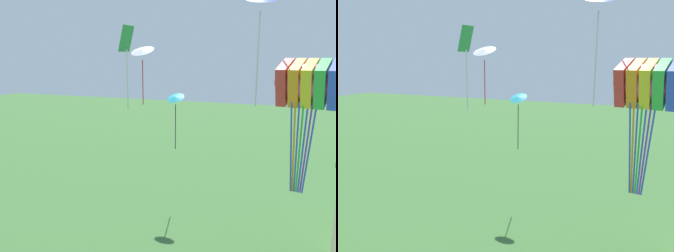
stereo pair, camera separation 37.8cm
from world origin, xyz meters
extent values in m
ellipsoid|color=#E54C8C|center=(4.45, 8.16, 7.95)|extent=(2.49, 1.96, 1.52)
cube|color=red|center=(3.71, 8.32, 7.95)|extent=(0.63, 1.58, 1.55)
cube|color=orange|center=(4.08, 8.24, 7.95)|extent=(0.63, 1.58, 1.55)
cube|color=yellow|center=(4.45, 8.16, 7.95)|extent=(0.63, 1.58, 1.55)
cube|color=green|center=(4.82, 8.08, 7.95)|extent=(0.63, 1.58, 1.55)
cylinder|color=blue|center=(4.05, 8.01, 5.81)|extent=(0.26, 0.47, 3.15)
cylinder|color=orange|center=(4.13, 7.99, 5.81)|extent=(0.20, 0.49, 3.15)
cylinder|color=blue|center=(4.21, 7.98, 5.81)|extent=(0.13, 0.50, 3.15)
cylinder|color=green|center=(4.31, 7.97, 5.81)|extent=(0.05, 0.50, 3.15)
cylinder|color=blue|center=(4.40, 7.97, 5.81)|extent=(0.13, 0.50, 3.15)
cylinder|color=purple|center=(4.50, 7.97, 5.81)|extent=(0.20, 0.49, 3.15)
cylinder|color=blue|center=(4.59, 7.97, 5.81)|extent=(0.26, 0.47, 3.15)
cone|color=#2DB2C6|center=(-2.49, 15.09, 6.41)|extent=(1.22, 1.15, 0.56)
cylinder|color=#2D2D33|center=(-2.49, 15.09, 4.62)|extent=(0.05, 0.05, 2.75)
cone|color=white|center=(-3.33, 12.33, 9.11)|extent=(1.35, 1.29, 0.57)
cylinder|color=red|center=(-3.33, 12.33, 7.47)|extent=(0.05, 0.05, 2.31)
cube|color=green|center=(-1.98, 8.05, 9.43)|extent=(0.36, 0.74, 0.95)
cylinder|color=white|center=(-1.98, 8.05, 7.91)|extent=(0.05, 0.05, 2.26)
cylinder|color=silver|center=(2.85, 7.68, 8.66)|extent=(0.05, 0.05, 2.95)
camera|label=1|loc=(3.92, -3.17, 8.75)|focal=35.00mm
camera|label=2|loc=(4.27, -3.03, 8.75)|focal=35.00mm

